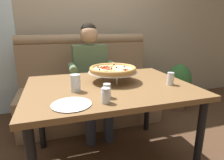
{
  "coord_description": "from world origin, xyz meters",
  "views": [
    {
      "loc": [
        -0.44,
        -1.46,
        1.22
      ],
      "look_at": [
        0.02,
        0.0,
        0.8
      ],
      "focal_mm": 30.46,
      "sensor_mm": 36.0,
      "label": 1
    }
  ],
  "objects_px": {
    "shaker_parmesan": "(170,80)",
    "potted_plant": "(179,85)",
    "diner_main": "(92,72)",
    "drinking_glass": "(75,84)",
    "plate_near_left": "(71,103)",
    "shaker_pepper_flakes": "(106,97)",
    "dining_table": "(110,94)",
    "booth_bench": "(89,90)",
    "shaker_oregano": "(107,92)",
    "pizza": "(113,70)"
  },
  "relations": [
    {
      "from": "shaker_parmesan",
      "to": "potted_plant",
      "type": "relative_size",
      "value": 0.15
    },
    {
      "from": "diner_main",
      "to": "potted_plant",
      "type": "xyz_separation_m",
      "value": [
        1.36,
        0.15,
        -0.32
      ]
    },
    {
      "from": "shaker_parmesan",
      "to": "drinking_glass",
      "type": "xyz_separation_m",
      "value": [
        -0.78,
        0.07,
        0.01
      ]
    },
    {
      "from": "plate_near_left",
      "to": "potted_plant",
      "type": "relative_size",
      "value": 0.36
    },
    {
      "from": "shaker_pepper_flakes",
      "to": "shaker_parmesan",
      "type": "bearing_deg",
      "value": 19.22
    },
    {
      "from": "dining_table",
      "to": "booth_bench",
      "type": "bearing_deg",
      "value": 90.0
    },
    {
      "from": "booth_bench",
      "to": "shaker_oregano",
      "type": "relative_size",
      "value": 18.08
    },
    {
      "from": "booth_bench",
      "to": "shaker_pepper_flakes",
      "type": "xyz_separation_m",
      "value": [
        -0.14,
        -1.33,
        0.4
      ]
    },
    {
      "from": "dining_table",
      "to": "plate_near_left",
      "type": "bearing_deg",
      "value": -136.31
    },
    {
      "from": "pizza",
      "to": "potted_plant",
      "type": "xyz_separation_m",
      "value": [
        1.29,
        0.75,
        -0.48
      ]
    },
    {
      "from": "booth_bench",
      "to": "drinking_glass",
      "type": "relative_size",
      "value": 13.68
    },
    {
      "from": "diner_main",
      "to": "drinking_glass",
      "type": "distance_m",
      "value": 0.83
    },
    {
      "from": "potted_plant",
      "to": "diner_main",
      "type": "bearing_deg",
      "value": -173.87
    },
    {
      "from": "shaker_parmesan",
      "to": "potted_plant",
      "type": "xyz_separation_m",
      "value": [
        0.86,
        0.99,
        -0.41
      ]
    },
    {
      "from": "dining_table",
      "to": "shaker_oregano",
      "type": "xyz_separation_m",
      "value": [
        -0.1,
        -0.28,
        0.12
      ]
    },
    {
      "from": "dining_table",
      "to": "potted_plant",
      "type": "height_order",
      "value": "dining_table"
    },
    {
      "from": "dining_table",
      "to": "plate_near_left",
      "type": "relative_size",
      "value": 5.34
    },
    {
      "from": "pizza",
      "to": "drinking_glass",
      "type": "relative_size",
      "value": 3.34
    },
    {
      "from": "dining_table",
      "to": "plate_near_left",
      "type": "height_order",
      "value": "plate_near_left"
    },
    {
      "from": "shaker_oregano",
      "to": "potted_plant",
      "type": "bearing_deg",
      "value": 37.76
    },
    {
      "from": "shaker_pepper_flakes",
      "to": "potted_plant",
      "type": "relative_size",
      "value": 0.14
    },
    {
      "from": "pizza",
      "to": "potted_plant",
      "type": "height_order",
      "value": "pizza"
    },
    {
      "from": "shaker_parmesan",
      "to": "pizza",
      "type": "bearing_deg",
      "value": 150.33
    },
    {
      "from": "potted_plant",
      "to": "pizza",
      "type": "bearing_deg",
      "value": -149.76
    },
    {
      "from": "diner_main",
      "to": "shaker_pepper_flakes",
      "type": "relative_size",
      "value": 12.99
    },
    {
      "from": "booth_bench",
      "to": "potted_plant",
      "type": "xyz_separation_m",
      "value": [
        1.35,
        -0.12,
        -0.01
      ]
    },
    {
      "from": "diner_main",
      "to": "shaker_pepper_flakes",
      "type": "bearing_deg",
      "value": -96.78
    },
    {
      "from": "shaker_oregano",
      "to": "shaker_parmesan",
      "type": "relative_size",
      "value": 0.94
    },
    {
      "from": "diner_main",
      "to": "shaker_parmesan",
      "type": "relative_size",
      "value": 12.2
    },
    {
      "from": "shaker_pepper_flakes",
      "to": "plate_near_left",
      "type": "relative_size",
      "value": 0.39
    },
    {
      "from": "pizza",
      "to": "plate_near_left",
      "type": "relative_size",
      "value": 1.72
    },
    {
      "from": "shaker_oregano",
      "to": "booth_bench",
      "type": "bearing_deg",
      "value": 85.28
    },
    {
      "from": "dining_table",
      "to": "potted_plant",
      "type": "xyz_separation_m",
      "value": [
        1.35,
        0.84,
        -0.29
      ]
    },
    {
      "from": "booth_bench",
      "to": "shaker_oregano",
      "type": "height_order",
      "value": "booth_bench"
    },
    {
      "from": "dining_table",
      "to": "diner_main",
      "type": "bearing_deg",
      "value": 90.82
    },
    {
      "from": "dining_table",
      "to": "potted_plant",
      "type": "bearing_deg",
      "value": 32.13
    },
    {
      "from": "plate_near_left",
      "to": "drinking_glass",
      "type": "relative_size",
      "value": 1.95
    },
    {
      "from": "dining_table",
      "to": "potted_plant",
      "type": "relative_size",
      "value": 1.92
    },
    {
      "from": "dining_table",
      "to": "diner_main",
      "type": "xyz_separation_m",
      "value": [
        -0.01,
        0.7,
        0.03
      ]
    },
    {
      "from": "plate_near_left",
      "to": "shaker_parmesan",
      "type": "bearing_deg",
      "value": 12.52
    },
    {
      "from": "dining_table",
      "to": "plate_near_left",
      "type": "xyz_separation_m",
      "value": [
        -0.35,
        -0.33,
        0.09
      ]
    },
    {
      "from": "pizza",
      "to": "dining_table",
      "type": "bearing_deg",
      "value": -121.86
    },
    {
      "from": "plate_near_left",
      "to": "diner_main",
      "type": "bearing_deg",
      "value": 71.8
    },
    {
      "from": "pizza",
      "to": "shaker_oregano",
      "type": "height_order",
      "value": "pizza"
    },
    {
      "from": "pizza",
      "to": "potted_plant",
      "type": "distance_m",
      "value": 1.56
    },
    {
      "from": "potted_plant",
      "to": "shaker_oregano",
      "type": "bearing_deg",
      "value": -142.24
    },
    {
      "from": "diner_main",
      "to": "plate_near_left",
      "type": "xyz_separation_m",
      "value": [
        -0.34,
        -1.03,
        0.06
      ]
    },
    {
      "from": "dining_table",
      "to": "pizza",
      "type": "bearing_deg",
      "value": 58.14
    },
    {
      "from": "dining_table",
      "to": "drinking_glass",
      "type": "height_order",
      "value": "drinking_glass"
    },
    {
      "from": "shaker_oregano",
      "to": "shaker_parmesan",
      "type": "xyz_separation_m",
      "value": [
        0.59,
        0.13,
        0.0
      ]
    }
  ]
}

